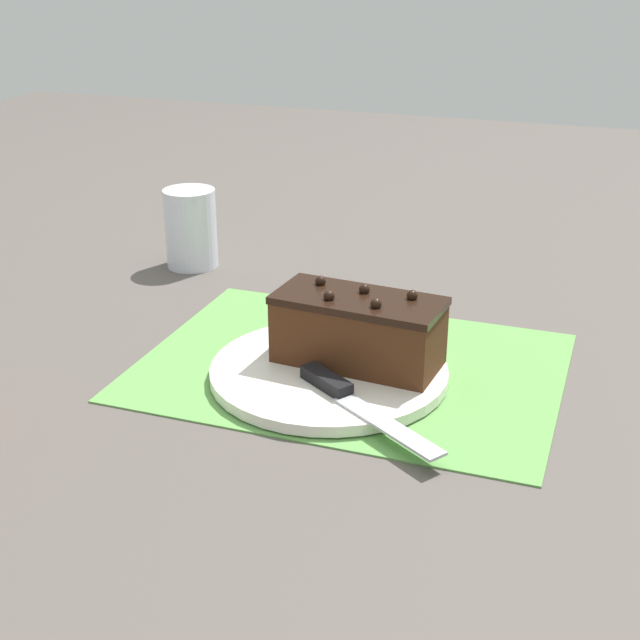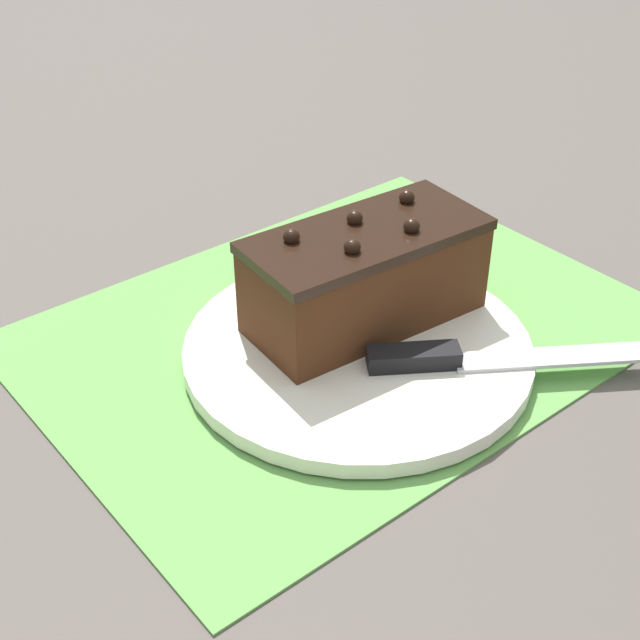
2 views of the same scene
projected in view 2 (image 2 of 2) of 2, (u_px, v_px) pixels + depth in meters
ground_plane at (338, 332)px, 0.69m from camera, size 3.00×3.00×0.00m
placemat_woven at (338, 330)px, 0.69m from camera, size 0.46×0.34×0.00m
cake_plate at (358, 350)px, 0.66m from camera, size 0.26×0.26×0.01m
chocolate_cake at (365, 275)px, 0.66m from camera, size 0.19×0.10×0.09m
serving_knife at (457, 359)px, 0.63m from camera, size 0.18×0.13×0.01m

